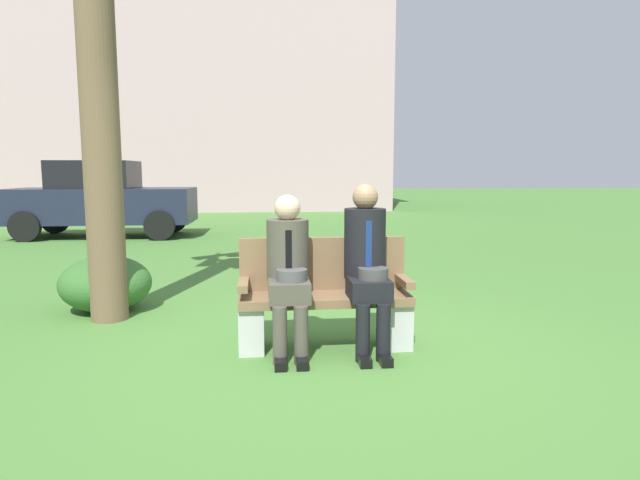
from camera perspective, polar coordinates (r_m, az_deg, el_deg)
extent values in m
plane|color=#467733|center=(4.49, 1.79, -11.60)|extent=(80.00, 80.00, 0.00)
cube|color=brown|center=(4.44, 0.53, -6.24)|extent=(1.40, 0.44, 0.07)
cube|color=brown|center=(4.57, 0.27, -2.51)|extent=(1.40, 0.06, 0.45)
cube|color=brown|center=(4.39, -8.12, -4.67)|extent=(0.08, 0.44, 0.06)
cube|color=brown|center=(4.53, 8.91, -4.30)|extent=(0.08, 0.44, 0.06)
cube|color=silver|center=(4.47, -7.26, -9.18)|extent=(0.20, 0.37, 0.38)
cube|color=silver|center=(4.60, 8.09, -8.72)|extent=(0.20, 0.37, 0.38)
cube|color=#4C473D|center=(4.22, -3.30, -5.35)|extent=(0.32, 0.38, 0.16)
cylinder|color=#4C473D|center=(4.12, -4.28, -10.09)|extent=(0.11, 0.11, 0.45)
cylinder|color=#4C473D|center=(4.12, -2.02, -10.04)|extent=(0.11, 0.11, 0.45)
cube|color=black|center=(4.12, -4.23, -12.86)|extent=(0.09, 0.22, 0.07)
cube|color=black|center=(4.13, -1.95, -12.81)|extent=(0.09, 0.22, 0.07)
cylinder|color=#4C473D|center=(4.36, -3.45, -1.02)|extent=(0.34, 0.34, 0.49)
cube|color=black|center=(4.19, -3.35, -1.07)|extent=(0.05, 0.01, 0.31)
sphere|color=beige|center=(4.32, -3.48, 3.44)|extent=(0.21, 0.21, 0.21)
cylinder|color=#4D4D4D|center=(4.18, -3.03, -3.73)|extent=(0.24, 0.24, 0.09)
cube|color=black|center=(4.30, 5.20, -5.14)|extent=(0.32, 0.38, 0.16)
cylinder|color=black|center=(4.18, 4.56, -9.82)|extent=(0.11, 0.11, 0.45)
cylinder|color=black|center=(4.21, 6.73, -9.72)|extent=(0.11, 0.11, 0.45)
cube|color=black|center=(4.19, 4.69, -12.55)|extent=(0.09, 0.22, 0.07)
cube|color=black|center=(4.22, 6.88, -12.42)|extent=(0.09, 0.22, 0.07)
cylinder|color=black|center=(4.42, 4.78, -0.36)|extent=(0.34, 0.34, 0.57)
cube|color=navy|center=(4.26, 5.19, -0.39)|extent=(0.05, 0.01, 0.37)
sphere|color=#9E7556|center=(4.39, 4.83, 4.58)|extent=(0.21, 0.21, 0.21)
cylinder|color=#424242|center=(4.26, 5.66, -3.55)|extent=(0.24, 0.24, 0.09)
cylinder|color=brown|center=(5.66, -22.57, 16.76)|extent=(0.35, 0.35, 4.87)
ellipsoid|color=#37672D|center=(6.04, -21.81, -4.32)|extent=(0.93, 0.85, 0.58)
cube|color=#1E2338|center=(12.87, -22.00, 3.43)|extent=(3.93, 1.62, 0.76)
cube|color=black|center=(12.89, -22.78, 6.43)|extent=(1.72, 1.39, 0.60)
cylinder|color=black|center=(13.33, -15.32, 2.18)|extent=(0.64, 0.15, 0.64)
cylinder|color=black|center=(11.80, -16.67, 1.50)|extent=(0.64, 0.15, 0.64)
cylinder|color=black|center=(14.08, -26.32, 1.94)|extent=(0.64, 0.15, 0.64)
cylinder|color=black|center=(12.65, -28.87, 1.26)|extent=(0.64, 0.15, 0.64)
cube|color=#C39FA6|center=(23.04, -14.26, 14.04)|extent=(15.67, 6.99, 8.47)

